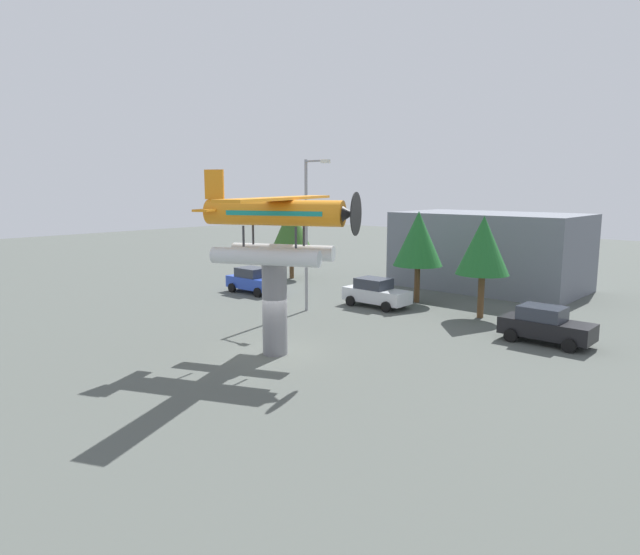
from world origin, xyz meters
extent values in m
plane|color=#4C514C|center=(0.00, 0.00, 0.00)|extent=(140.00, 140.00, 0.00)
cylinder|color=slate|center=(0.00, 0.00, 2.06)|extent=(1.10, 1.10, 4.11)
cylinder|color=silver|center=(0.41, -0.91, 4.46)|extent=(4.67, 2.60, 0.70)
cylinder|color=#333338|center=(1.30, 0.03, 5.26)|extent=(0.13, 0.13, 0.90)
cylinder|color=#333338|center=(-0.89, -0.95, 5.26)|extent=(0.13, 0.13, 0.90)
cylinder|color=silver|center=(-0.41, 0.91, 4.46)|extent=(4.67, 2.60, 0.70)
cylinder|color=#333338|center=(0.89, 0.95, 5.26)|extent=(0.13, 0.13, 0.90)
cylinder|color=#333338|center=(-1.30, -0.03, 5.26)|extent=(0.13, 0.13, 0.90)
cylinder|color=orange|center=(0.00, 0.00, 6.26)|extent=(6.11, 3.53, 1.10)
cube|color=teal|center=(0.18, 0.08, 6.26)|extent=(4.43, 2.81, 0.20)
cone|color=#262628|center=(2.97, 1.33, 6.26)|extent=(1.00, 1.09, 0.88)
cylinder|color=black|center=(3.33, 1.49, 6.26)|extent=(0.77, 1.66, 1.80)
cube|color=orange|center=(0.37, 0.16, 6.87)|extent=(5.25, 9.94, 0.12)
cube|color=orange|center=(-2.56, -1.14, 6.36)|extent=(1.78, 2.84, 0.10)
cube|color=orange|center=(-2.56, -1.14, 7.46)|extent=(0.87, 0.48, 1.30)
cube|color=#2847B7|center=(-11.72, 9.19, 0.72)|extent=(4.20, 1.70, 0.80)
cube|color=#2D333D|center=(-11.97, 9.19, 1.44)|extent=(2.00, 1.56, 0.64)
cylinder|color=black|center=(-10.37, 8.29, 0.32)|extent=(0.64, 0.22, 0.64)
cylinder|color=black|center=(-10.37, 10.09, 0.32)|extent=(0.64, 0.22, 0.64)
cylinder|color=black|center=(-13.07, 8.29, 0.32)|extent=(0.64, 0.22, 0.64)
cylinder|color=black|center=(-13.07, 10.09, 0.32)|extent=(0.64, 0.22, 0.64)
cube|color=silver|center=(-2.57, 11.14, 0.72)|extent=(4.20, 1.70, 0.80)
cube|color=#2D333D|center=(-2.82, 11.14, 1.44)|extent=(2.00, 1.56, 0.64)
cylinder|color=black|center=(-1.22, 10.24, 0.32)|extent=(0.64, 0.22, 0.64)
cylinder|color=black|center=(-1.22, 12.04, 0.32)|extent=(0.64, 0.22, 0.64)
cylinder|color=black|center=(-3.92, 10.24, 0.32)|extent=(0.64, 0.22, 0.64)
cylinder|color=black|center=(-3.92, 12.04, 0.32)|extent=(0.64, 0.22, 0.64)
cube|color=black|center=(8.38, 9.77, 0.72)|extent=(4.20, 1.70, 0.80)
cube|color=#2D333D|center=(8.13, 9.77, 1.44)|extent=(2.00, 1.56, 0.64)
cylinder|color=black|center=(9.73, 8.87, 0.32)|extent=(0.64, 0.22, 0.64)
cylinder|color=black|center=(9.73, 10.67, 0.32)|extent=(0.64, 0.22, 0.64)
cylinder|color=black|center=(7.03, 8.87, 0.32)|extent=(0.64, 0.22, 0.64)
cylinder|color=black|center=(7.03, 10.67, 0.32)|extent=(0.64, 0.22, 0.64)
cylinder|color=gray|center=(-5.06, 7.43, 4.46)|extent=(0.18, 0.18, 8.93)
cylinder|color=gray|center=(-4.26, 7.43, 8.83)|extent=(1.60, 0.12, 0.12)
cube|color=silver|center=(-3.56, 7.43, 8.78)|extent=(0.50, 0.28, 0.20)
cube|color=slate|center=(-0.41, 22.00, 2.75)|extent=(12.94, 7.42, 5.50)
cylinder|color=brown|center=(-14.28, 15.52, 1.25)|extent=(0.36, 0.36, 2.51)
cone|color=#335B23|center=(-14.28, 15.52, 4.26)|extent=(3.16, 3.16, 3.51)
cylinder|color=brown|center=(-1.45, 13.98, 1.19)|extent=(0.36, 0.36, 2.39)
cone|color=#1E6028|center=(-1.45, 13.98, 4.12)|extent=(3.12, 3.12, 3.47)
cylinder|color=brown|center=(3.59, 12.68, 1.24)|extent=(0.36, 0.36, 2.49)
cone|color=#1E6028|center=(3.59, 12.68, 4.14)|extent=(2.97, 2.97, 3.30)
camera|label=1|loc=(17.74, -16.85, 7.36)|focal=31.76mm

